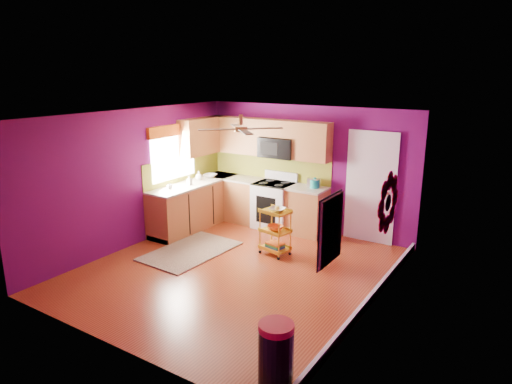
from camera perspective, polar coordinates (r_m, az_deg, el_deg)
The scene contains 18 objects.
ground at distance 7.55m, azimuth -2.62°, elevation -9.74°, with size 5.00×5.00×0.00m, color maroon.
room_envelope at distance 7.01m, azimuth -2.60°, elevation 2.43°, with size 4.54×5.04×2.52m.
lower_cabinets at distance 9.51m, azimuth -2.95°, elevation -1.65°, with size 2.81×2.31×0.94m.
electric_range at distance 9.37m, azimuth 2.28°, elevation -1.60°, with size 0.76×0.66×1.13m.
upper_cabinetry at distance 9.45m, azimuth -1.28°, elevation 6.73°, with size 2.80×2.30×1.26m.
left_window at distance 9.19m, azimuth -10.32°, elevation 5.87°, with size 0.08×1.35×1.08m.
panel_door at distance 8.73m, azimuth 14.13°, elevation 0.40°, with size 0.95×0.11×2.15m.
right_wall_art at distance 5.78m, azimuth 13.52°, elevation -2.64°, with size 0.04×2.74×1.04m.
ceiling_fan at distance 7.07m, azimuth -1.89°, elevation 7.97°, with size 1.01×1.01×0.26m.
shag_rug at distance 8.34m, azimuth -8.17°, elevation -7.32°, with size 1.06×1.73×0.02m, color black.
rolling_cart at distance 7.99m, azimuth 2.45°, elevation -4.72°, with size 0.56×0.45×0.90m.
trash_can at distance 4.93m, azimuth 2.51°, elevation -19.64°, with size 0.45×0.46×0.70m.
teal_kettle at distance 8.92m, azimuth 7.36°, elevation 1.05°, with size 0.18×0.18×0.21m.
toaster at distance 8.96m, azimuth 7.22°, elevation 1.15°, with size 0.22×0.15×0.18m, color beige.
soap_bottle_a at distance 9.17m, azimuth -8.32°, elevation 1.45°, with size 0.08×0.09×0.19m, color #EA3F72.
soap_bottle_b at distance 9.57m, azimuth -7.16°, elevation 2.05°, with size 0.14×0.14×0.18m, color white.
counter_dish at distance 9.80m, azimuth -5.75°, elevation 2.04°, with size 0.27×0.27×0.07m, color white.
counter_cup at distance 8.94m, azimuth -10.73°, elevation 0.66°, with size 0.11×0.11×0.09m, color white.
Camera 1 is at (3.99, -5.58, 3.15)m, focal length 32.00 mm.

